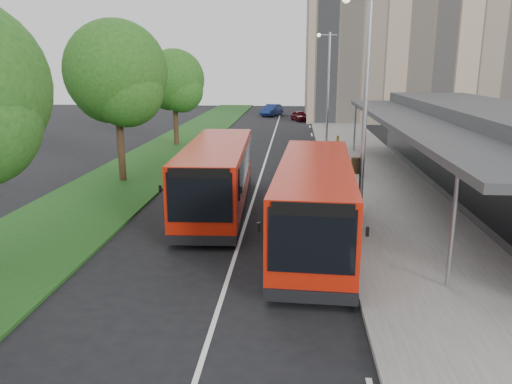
% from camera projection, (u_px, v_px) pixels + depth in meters
% --- Properties ---
extents(ground, '(120.00, 120.00, 0.00)m').
position_uv_depth(ground, '(238.00, 246.00, 16.58)').
color(ground, black).
rests_on(ground, ground).
extents(pavement, '(5.00, 80.00, 0.15)m').
position_uv_depth(pavement, '(353.00, 149.00, 35.44)').
color(pavement, slate).
rests_on(pavement, ground).
extents(grass_verge, '(5.00, 80.00, 0.10)m').
position_uv_depth(grass_verge, '(174.00, 147.00, 36.42)').
color(grass_verge, '#174315').
rests_on(grass_verge, ground).
extents(lane_centre_line, '(0.12, 70.00, 0.01)m').
position_uv_depth(lane_centre_line, '(265.00, 162.00, 31.07)').
color(lane_centre_line, silver).
rests_on(lane_centre_line, ground).
extents(kerb_dashes, '(0.12, 56.00, 0.01)m').
position_uv_depth(kerb_dashes, '(316.00, 152.00, 34.69)').
color(kerb_dashes, silver).
rests_on(kerb_dashes, ground).
extents(office_block, '(22.00, 12.00, 18.00)m').
position_uv_depth(office_block, '(409.00, 35.00, 53.91)').
color(office_block, tan).
rests_on(office_block, ground).
extents(station_building, '(7.70, 26.00, 4.00)m').
position_uv_depth(station_building, '(491.00, 150.00, 23.00)').
color(station_building, '#313134').
rests_on(station_building, ground).
extents(tree_mid, '(5.02, 5.02, 8.07)m').
position_uv_depth(tree_mid, '(117.00, 78.00, 24.57)').
color(tree_mid, black).
rests_on(tree_mid, ground).
extents(tree_far, '(4.42, 4.42, 7.05)m').
position_uv_depth(tree_far, '(174.00, 84.00, 36.33)').
color(tree_far, black).
rests_on(tree_far, ground).
extents(lamp_post_near, '(1.44, 0.28, 8.00)m').
position_uv_depth(lamp_post_near, '(363.00, 99.00, 17.04)').
color(lamp_post_near, '#92959A').
rests_on(lamp_post_near, pavement).
extents(lamp_post_far, '(1.44, 0.28, 8.00)m').
position_uv_depth(lamp_post_far, '(327.00, 81.00, 36.37)').
color(lamp_post_far, '#92959A').
rests_on(lamp_post_far, pavement).
extents(bus_main, '(3.00, 9.91, 2.77)m').
position_uv_depth(bus_main, '(314.00, 202.00, 16.53)').
color(bus_main, '#B01609').
rests_on(bus_main, ground).
extents(bus_second, '(2.89, 9.87, 2.76)m').
position_uv_depth(bus_second, '(217.00, 176.00, 20.47)').
color(bus_second, '#B01609').
rests_on(bus_second, ground).
extents(litter_bin, '(0.59, 0.59, 0.85)m').
position_uv_depth(litter_bin, '(355.00, 165.00, 27.05)').
color(litter_bin, '#342615').
rests_on(litter_bin, pavement).
extents(bollard, '(0.21, 0.21, 1.04)m').
position_uv_depth(bollard, '(337.00, 143.00, 34.12)').
color(bollard, yellow).
rests_on(bollard, pavement).
extents(car_near, '(2.23, 3.44, 1.09)m').
position_uv_depth(car_near, '(300.00, 116.00, 54.21)').
color(car_near, '#500B14').
rests_on(car_near, ground).
extents(car_far, '(2.72, 4.40, 1.37)m').
position_uv_depth(car_far, '(272.00, 110.00, 59.55)').
color(car_far, navy).
rests_on(car_far, ground).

